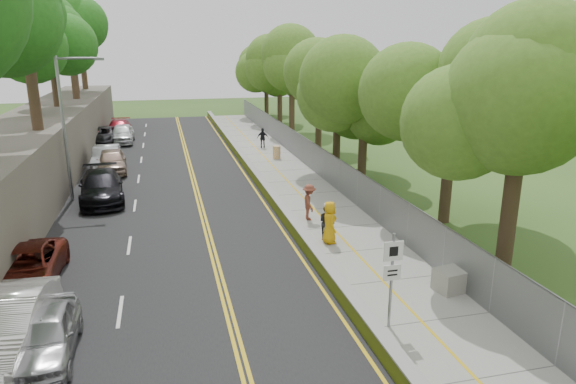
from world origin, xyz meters
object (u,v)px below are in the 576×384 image
object	(u,v)px
person_far	(263,138)
concrete_block	(452,280)
streetlight	(68,119)
car_1	(8,327)
construction_barrel	(277,152)
car_0	(45,335)
painter_0	(329,222)
signpost	(392,270)
car_2	(27,267)

from	to	relation	value
person_far	concrete_block	bearing A→B (deg)	107.33
streetlight	car_1	xyz separation A→B (m)	(0.40, -15.72, -3.77)
construction_barrel	car_0	bearing A→B (deg)	-116.51
construction_barrel	person_far	bearing A→B (deg)	92.53
construction_barrel	car_0	world-z (taller)	car_0
construction_barrel	car_0	xyz separation A→B (m)	(-12.00, -24.06, 0.19)
streetlight	car_0	size ratio (longest dim) A/B	1.97
construction_barrel	painter_0	size ratio (longest dim) A/B	0.51
car_1	painter_0	size ratio (longest dim) A/B	2.64
car_0	car_1	size ratio (longest dim) A/B	0.80
car_1	car_0	bearing A→B (deg)	-19.43
concrete_block	person_far	world-z (taller)	person_far
signpost	painter_0	distance (m)	7.28
streetlight	person_far	xyz separation A→B (m)	(13.26, 12.41, -3.75)
concrete_block	person_far	xyz separation A→B (m)	(-1.50, 27.65, 0.45)
concrete_block	car_2	xyz separation A→B (m)	(-14.90, 4.14, 0.27)
person_far	car_1	bearing A→B (deg)	79.65
painter_0	car_2	bearing A→B (deg)	96.07
painter_0	person_far	size ratio (longest dim) A/B	1.13
streetlight	painter_0	size ratio (longest dim) A/B	4.18
streetlight	painter_0	xyz separation A→B (m)	(11.91, -9.81, -3.63)
streetlight	person_far	distance (m)	18.54
construction_barrel	concrete_block	distance (m)	23.17
car_1	painter_0	world-z (taller)	painter_0
car_1	painter_0	bearing A→B (deg)	30.76
concrete_block	painter_0	xyz separation A→B (m)	(-2.85, 5.43, 0.56)
car_0	car_1	bearing A→B (deg)	155.88
streetlight	car_1	bearing A→B (deg)	-88.54
car_0	person_far	distance (m)	30.92
car_0	painter_0	distance (m)	12.24
car_0	painter_0	size ratio (longest dim) A/B	2.12
car_2	painter_0	bearing A→B (deg)	6.70
streetlight	concrete_block	xyz separation A→B (m)	(14.76, -15.24, -4.19)
car_0	person_far	bearing A→B (deg)	66.46
construction_barrel	person_far	distance (m)	4.54
car_0	construction_barrel	bearing A→B (deg)	62.39
construction_barrel	car_1	world-z (taller)	car_1
construction_barrel	car_2	world-z (taller)	car_2
car_0	car_1	xyz separation A→B (m)	(-1.06, 0.45, 0.14)
streetlight	construction_barrel	bearing A→B (deg)	30.37
streetlight	car_2	distance (m)	11.77
signpost	painter_0	xyz separation A→B (m)	(0.40, 7.20, -0.95)
concrete_block	signpost	bearing A→B (deg)	-151.38
car_2	car_0	bearing A→B (deg)	-71.89
car_2	signpost	bearing A→B (deg)	-26.32
construction_barrel	streetlight	bearing A→B (deg)	-149.63
streetlight	concrete_block	distance (m)	21.63
painter_0	construction_barrel	bearing A→B (deg)	-5.04
car_1	person_far	world-z (taller)	person_far
signpost	car_1	xyz separation A→B (m)	(-11.11, 1.30, -1.09)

